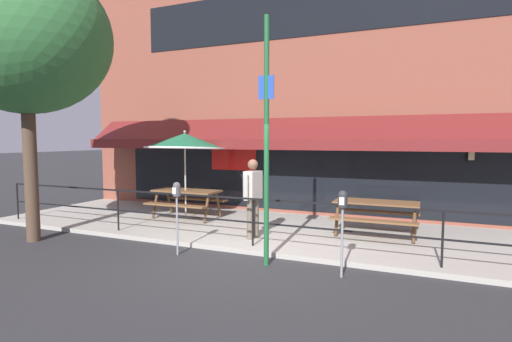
{
  "coord_description": "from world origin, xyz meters",
  "views": [
    {
      "loc": [
        3.17,
        -6.91,
        2.24
      ],
      "look_at": [
        -0.49,
        1.6,
        1.5
      ],
      "focal_mm": 28.0,
      "sensor_mm": 36.0,
      "label": 1
    }
  ],
  "objects_px": {
    "picnic_table_centre": "(376,209)",
    "street_sign_pole": "(266,140)",
    "picnic_table_left": "(187,196)",
    "parking_meter_near": "(177,196)",
    "pedestrian_walking": "(253,194)",
    "street_tree_curbside": "(25,27)",
    "parking_meter_far": "(343,207)",
    "patio_umbrella_left": "(185,141)"
  },
  "relations": [
    {
      "from": "picnic_table_centre",
      "to": "street_sign_pole",
      "type": "bearing_deg",
      "value": -121.14
    },
    {
      "from": "picnic_table_left",
      "to": "parking_meter_near",
      "type": "xyz_separation_m",
      "value": [
        1.57,
        -2.74,
        0.44
      ]
    },
    {
      "from": "pedestrian_walking",
      "to": "street_tree_curbside",
      "type": "height_order",
      "value": "street_tree_curbside"
    },
    {
      "from": "parking_meter_near",
      "to": "street_tree_curbside",
      "type": "bearing_deg",
      "value": -172.76
    },
    {
      "from": "parking_meter_near",
      "to": "parking_meter_far",
      "type": "bearing_deg",
      "value": -0.33
    },
    {
      "from": "picnic_table_left",
      "to": "parking_meter_near",
      "type": "bearing_deg",
      "value": -60.21
    },
    {
      "from": "parking_meter_near",
      "to": "street_tree_curbside",
      "type": "height_order",
      "value": "street_tree_curbside"
    },
    {
      "from": "picnic_table_left",
      "to": "street_sign_pole",
      "type": "relative_size",
      "value": 0.41
    },
    {
      "from": "picnic_table_left",
      "to": "pedestrian_walking",
      "type": "distance_m",
      "value": 2.89
    },
    {
      "from": "picnic_table_left",
      "to": "parking_meter_far",
      "type": "bearing_deg",
      "value": -30.14
    },
    {
      "from": "picnic_table_centre",
      "to": "patio_umbrella_left",
      "type": "distance_m",
      "value": 5.18
    },
    {
      "from": "patio_umbrella_left",
      "to": "parking_meter_far",
      "type": "xyz_separation_m",
      "value": [
        4.74,
        -2.7,
        -1.03
      ]
    },
    {
      "from": "parking_meter_near",
      "to": "picnic_table_centre",
      "type": "bearing_deg",
      "value": 38.45
    },
    {
      "from": "pedestrian_walking",
      "to": "street_sign_pole",
      "type": "distance_m",
      "value": 1.96
    },
    {
      "from": "patio_umbrella_left",
      "to": "street_tree_curbside",
      "type": "xyz_separation_m",
      "value": [
        -1.85,
        -3.12,
        2.39
      ]
    },
    {
      "from": "patio_umbrella_left",
      "to": "street_sign_pole",
      "type": "height_order",
      "value": "street_sign_pole"
    },
    {
      "from": "patio_umbrella_left",
      "to": "street_sign_pole",
      "type": "relative_size",
      "value": 0.55
    },
    {
      "from": "patio_umbrella_left",
      "to": "parking_meter_near",
      "type": "relative_size",
      "value": 1.67
    },
    {
      "from": "parking_meter_far",
      "to": "picnic_table_left",
      "type": "bearing_deg",
      "value": 149.86
    },
    {
      "from": "patio_umbrella_left",
      "to": "parking_meter_far",
      "type": "relative_size",
      "value": 1.67
    },
    {
      "from": "parking_meter_near",
      "to": "street_sign_pole",
      "type": "relative_size",
      "value": 0.33
    },
    {
      "from": "patio_umbrella_left",
      "to": "pedestrian_walking",
      "type": "xyz_separation_m",
      "value": [
        2.55,
        -1.27,
        -1.12
      ]
    },
    {
      "from": "street_tree_curbside",
      "to": "street_sign_pole",
      "type": "bearing_deg",
      "value": 5.67
    },
    {
      "from": "patio_umbrella_left",
      "to": "parking_meter_far",
      "type": "distance_m",
      "value": 5.56
    },
    {
      "from": "street_tree_curbside",
      "to": "picnic_table_centre",
      "type": "bearing_deg",
      "value": 24.67
    },
    {
      "from": "pedestrian_walking",
      "to": "parking_meter_far",
      "type": "relative_size",
      "value": 1.2
    },
    {
      "from": "parking_meter_far",
      "to": "picnic_table_centre",
      "type": "bearing_deg",
      "value": 85.39
    },
    {
      "from": "street_sign_pole",
      "to": "street_tree_curbside",
      "type": "bearing_deg",
      "value": -174.33
    },
    {
      "from": "parking_meter_near",
      "to": "pedestrian_walking",
      "type": "bearing_deg",
      "value": 55.29
    },
    {
      "from": "patio_umbrella_left",
      "to": "pedestrian_walking",
      "type": "height_order",
      "value": "patio_umbrella_left"
    },
    {
      "from": "pedestrian_walking",
      "to": "street_sign_pole",
      "type": "bearing_deg",
      "value": -57.63
    },
    {
      "from": "picnic_table_centre",
      "to": "parking_meter_far",
      "type": "bearing_deg",
      "value": -94.61
    },
    {
      "from": "picnic_table_centre",
      "to": "patio_umbrella_left",
      "type": "bearing_deg",
      "value": -179.88
    },
    {
      "from": "street_sign_pole",
      "to": "street_tree_curbside",
      "type": "xyz_separation_m",
      "value": [
        -5.24,
        -0.52,
        2.34
      ]
    },
    {
      "from": "picnic_table_centre",
      "to": "street_tree_curbside",
      "type": "bearing_deg",
      "value": -155.33
    },
    {
      "from": "picnic_table_centre",
      "to": "pedestrian_walking",
      "type": "bearing_deg",
      "value": -152.03
    },
    {
      "from": "parking_meter_far",
      "to": "street_sign_pole",
      "type": "height_order",
      "value": "street_sign_pole"
    },
    {
      "from": "pedestrian_walking",
      "to": "picnic_table_centre",
      "type": "bearing_deg",
      "value": 27.97
    },
    {
      "from": "parking_meter_far",
      "to": "street_sign_pole",
      "type": "relative_size",
      "value": 0.33
    },
    {
      "from": "picnic_table_centre",
      "to": "parking_meter_far",
      "type": "distance_m",
      "value": 2.76
    },
    {
      "from": "street_sign_pole",
      "to": "parking_meter_far",
      "type": "bearing_deg",
      "value": -4.38
    },
    {
      "from": "picnic_table_centre",
      "to": "pedestrian_walking",
      "type": "relative_size",
      "value": 1.05
    }
  ]
}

